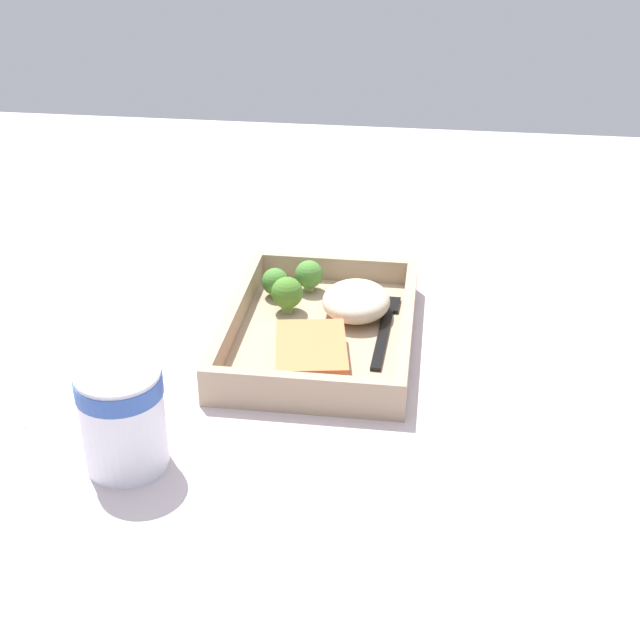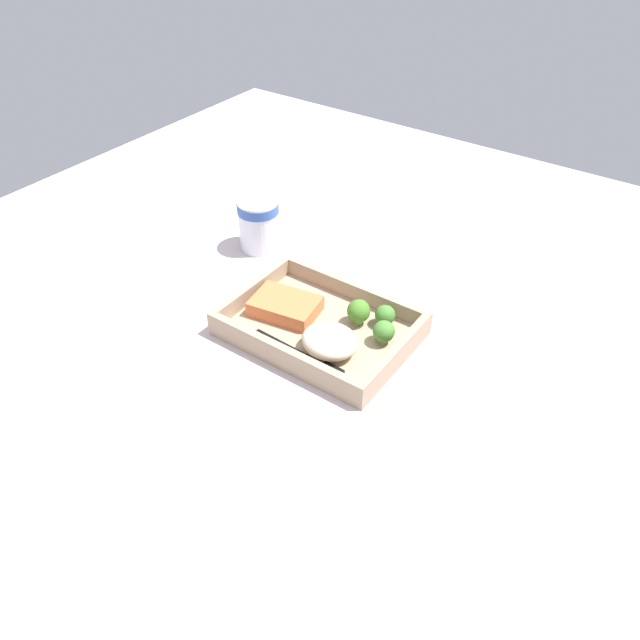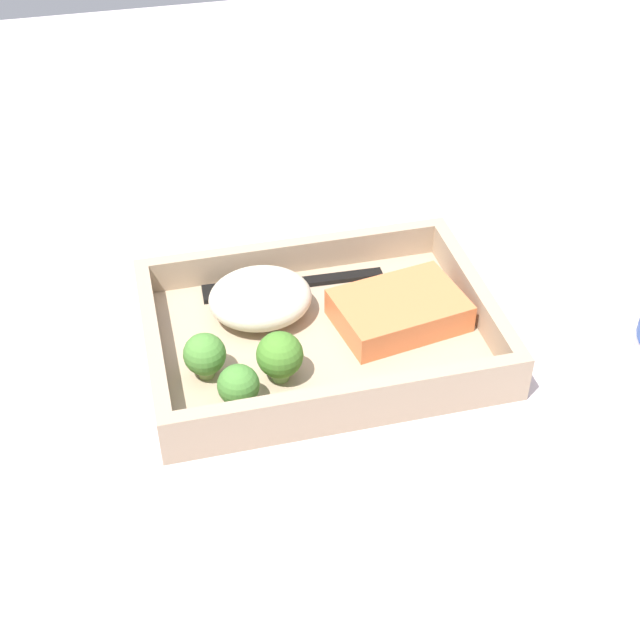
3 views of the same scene
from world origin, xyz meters
The scene contains 9 objects.
ground_plane centered at (0.00, 0.00, -1.00)cm, with size 160.00×160.00×2.00cm, color #C2B2B7.
takeout_tray centered at (0.00, 0.00, 0.60)cm, with size 27.82×19.94×1.20cm, color tan.
tray_rim centered at (0.00, 0.00, 2.63)cm, with size 27.82×19.94×2.86cm.
salmon_fillet centered at (-6.67, 0.16, 2.42)cm, with size 10.23×7.12×2.43cm, color #DD713F.
mashed_potatoes centered at (4.19, -3.50, 3.07)cm, with size 8.52×7.58×3.73cm, color beige.
broccoli_floret_1 centered at (4.17, 4.30, 3.49)cm, with size 3.60×3.60×4.18cm.
broccoli_floret_2 centered at (9.64, 2.61, 3.27)cm, with size 3.28×3.28×3.79cm.
broccoli_floret_3 centered at (7.70, 6.31, 3.04)cm, with size 3.15×3.15×3.47cm.
fork centered at (1.77, -6.95, 1.42)cm, with size 15.85×2.33×0.44cm.
Camera 3 is at (13.14, 53.48, 48.15)cm, focal length 50.00 mm.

